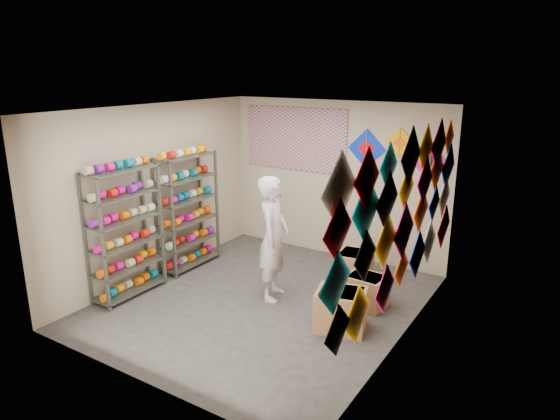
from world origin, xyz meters
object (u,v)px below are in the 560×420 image
Objects in this scene: carton_b at (366,291)px; carton_a at (341,310)px; shelf_rack_back at (188,212)px; carton_c at (354,267)px; shelf_rack_front at (125,233)px; shopkeeper at (273,238)px.

carton_a is at bearing -86.60° from carton_b.
carton_a reaches higher than carton_b.
shelf_rack_back is 3.48× the size of carton_c.
carton_b is (3.07, 0.22, -0.73)m from shelf_rack_back.
carton_b is at bearing 73.01° from carton_a.
shelf_rack_front is at bearing 178.29° from carton_a.
carton_a is (3.05, 0.74, -0.69)m from shelf_rack_front.
carton_c is (-0.46, 1.43, -0.02)m from carton_a.
shopkeeper reaches higher than carton_c.
shelf_rack_front is 1.00× the size of shelf_rack_back.
carton_a is (3.05, -0.56, -0.69)m from shelf_rack_back.
shopkeeper is (1.83, -0.24, -0.05)m from shelf_rack_back.
shopkeeper is 3.29× the size of carton_c.
shelf_rack_front and shelf_rack_back have the same top height.
carton_b is (3.07, 1.52, -0.73)m from shelf_rack_front.
shelf_rack_back is 1.85m from shopkeeper.
shopkeeper reaches higher than carton_b.
shelf_rack_back is (0.00, 1.30, 0.00)m from shelf_rack_front.
shopkeeper is at bearing 30.03° from shelf_rack_front.
shelf_rack_back is at bearing -167.85° from carton_c.
shelf_rack_back is 3.16m from carton_b.
carton_c is at bearing 92.30° from carton_a.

